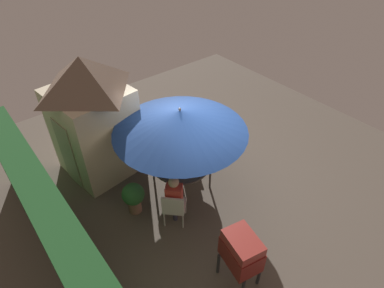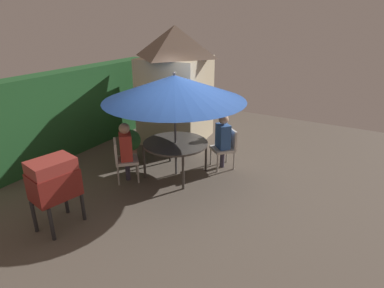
# 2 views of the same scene
# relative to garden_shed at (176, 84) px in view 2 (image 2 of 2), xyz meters

# --- Properties ---
(ground_plane) EXTENTS (11.00, 11.00, 0.00)m
(ground_plane) POSITION_rel_garden_shed_xyz_m (-2.01, -1.69, -1.54)
(ground_plane) COLOR brown
(hedge_backdrop) EXTENTS (5.71, 0.53, 2.04)m
(hedge_backdrop) POSITION_rel_garden_shed_xyz_m (-2.01, 1.81, -0.52)
(hedge_backdrop) COLOR #1E4C23
(hedge_backdrop) RESTS_ON ground
(garden_shed) EXTENTS (1.93, 1.87, 3.02)m
(garden_shed) POSITION_rel_garden_shed_xyz_m (0.00, 0.00, 0.00)
(garden_shed) COLOR #C6B793
(garden_shed) RESTS_ON ground
(patio_table) EXTENTS (1.38, 1.38, 0.74)m
(patio_table) POSITION_rel_garden_shed_xyz_m (-1.85, -1.17, -0.85)
(patio_table) COLOR #47423D
(patio_table) RESTS_ON ground
(patio_umbrella) EXTENTS (2.90, 2.90, 2.23)m
(patio_umbrella) POSITION_rel_garden_shed_xyz_m (-1.85, -1.17, 0.37)
(patio_umbrella) COLOR #4C4C51
(patio_umbrella) RESTS_ON ground
(bbq_grill) EXTENTS (0.79, 0.63, 1.20)m
(bbq_grill) POSITION_rel_garden_shed_xyz_m (-4.38, -0.53, -0.70)
(bbq_grill) COLOR maroon
(bbq_grill) RESTS_ON ground
(chair_near_shed) EXTENTS (0.65, 0.65, 0.90)m
(chair_near_shed) POSITION_rel_garden_shed_xyz_m (-2.63, -0.37, -1.02)
(chair_near_shed) COLOR silver
(chair_near_shed) RESTS_ON ground
(chair_far_side) EXTENTS (0.65, 0.65, 0.90)m
(chair_far_side) POSITION_rel_garden_shed_xyz_m (-0.95, -1.95, -1.02)
(chair_far_side) COLOR silver
(chair_far_side) RESTS_ON ground
(potted_plant_by_shed) EXTENTS (0.50, 0.50, 0.78)m
(potted_plant_by_shed) POSITION_rel_garden_shed_xyz_m (-1.81, 0.12, -1.08)
(potted_plant_by_shed) COLOR #936651
(potted_plant_by_shed) RESTS_ON ground
(person_in_red) EXTENTS (0.41, 0.41, 1.26)m
(person_in_red) POSITION_rel_garden_shed_xyz_m (-2.57, -0.43, -0.76)
(person_in_red) COLOR #CC3D33
(person_in_red) RESTS_ON ground
(person_in_blue) EXTENTS (0.40, 0.41, 1.26)m
(person_in_blue) POSITION_rel_garden_shed_xyz_m (-1.02, -1.89, -0.76)
(person_in_blue) COLOR #3866B2
(person_in_blue) RESTS_ON ground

